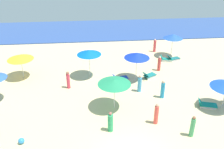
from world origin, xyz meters
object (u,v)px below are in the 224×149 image
object	(u,v)px
beachgoer_7	(159,64)
umbrella_6	(20,57)
lounge_chair_3_1	(207,104)
lounge_chair_5_0	(173,58)
beachgoer_5	(140,84)
umbrella_5	(173,36)
beach_ball_1	(21,141)
umbrella_1	(137,55)
beach_ball_0	(92,53)
lounge_chair_5_1	(166,59)
beachgoer_3	(192,127)
lounge_chair_1_0	(149,75)
lounge_chair_1_1	(120,78)
beachgoer_0	(163,89)
beachgoer_2	(156,114)
beachgoer_6	(110,122)
umbrella_4	(114,82)
umbrella_0	(89,52)
beachgoer_4	(155,46)
beachgoer_1	(68,80)

from	to	relation	value
beachgoer_7	umbrella_6	bearing A→B (deg)	-86.06
lounge_chair_3_1	lounge_chair_5_0	bearing A→B (deg)	15.52
beachgoer_5	beachgoer_7	world-z (taller)	beachgoer_5
umbrella_5	beach_ball_1	distance (m)	18.73
umbrella_1	beach_ball_0	xyz separation A→B (m)	(-4.01, 6.46, -2.35)
lounge_chair_5_1	beachgoer_3	size ratio (longest dim) A/B	0.89
lounge_chair_1_0	umbrella_6	distance (m)	12.09
umbrella_6	beachgoer_3	distance (m)	15.98
lounge_chair_1_1	umbrella_6	world-z (taller)	umbrella_6
lounge_chair_5_1	beachgoer_3	bearing A→B (deg)	-173.37
beachgoer_0	beachgoer_2	size ratio (longest dim) A/B	0.99
beachgoer_6	umbrella_1	bearing A→B (deg)	134.90
umbrella_1	lounge_chair_5_1	xyz separation A→B (m)	(4.00, 3.82, -2.23)
umbrella_4	beach_ball_1	xyz separation A→B (m)	(-6.27, -3.31, -2.12)
umbrella_6	beachgoer_3	xyz separation A→B (m)	(12.85, -9.39, -1.33)
beachgoer_6	beach_ball_1	bearing A→B (deg)	-104.95
beach_ball_0	lounge_chair_3_1	bearing A→B (deg)	-52.42
umbrella_0	lounge_chair_1_1	distance (m)	3.73
umbrella_4	beachgoer_6	bearing A→B (deg)	-101.32
lounge_chair_3_1	umbrella_5	bearing A→B (deg)	15.15
umbrella_6	beach_ball_0	bearing A→B (deg)	37.39
umbrella_0	lounge_chair_3_1	distance (m)	10.98
lounge_chair_3_1	beachgoer_0	xyz separation A→B (m)	(-3.10, 1.64, 0.56)
umbrella_5	beach_ball_1	xyz separation A→B (m)	(-13.66, -12.62, -2.21)
lounge_chair_1_0	umbrella_6	world-z (taller)	umbrella_6
beachgoer_2	beachgoer_4	distance (m)	13.43
beachgoer_4	beachgoer_6	world-z (taller)	beachgoer_4
lounge_chair_1_1	umbrella_4	bearing A→B (deg)	154.79
umbrella_0	beachgoer_6	bearing A→B (deg)	-80.99
umbrella_0	beachgoer_0	bearing A→B (deg)	-35.87
lounge_chair_1_1	beachgoer_4	world-z (taller)	beachgoer_4
umbrella_4	beachgoer_5	distance (m)	3.65
umbrella_4	umbrella_6	size ratio (longest dim) A/B	1.05
beachgoer_7	beach_ball_1	size ratio (longest dim) A/B	3.96
beachgoer_6	beach_ball_1	size ratio (longest dim) A/B	3.93
beachgoer_0	beachgoer_4	world-z (taller)	beachgoer_0
lounge_chair_3_1	umbrella_4	bearing A→B (deg)	102.02
lounge_chair_5_0	beach_ball_1	distance (m)	17.84
umbrella_0	umbrella_4	world-z (taller)	umbrella_0
umbrella_5	beachgoer_1	bearing A→B (deg)	-151.86
lounge_chair_5_1	umbrella_1	bearing A→B (deg)	148.68
umbrella_0	beachgoer_2	world-z (taller)	umbrella_0
lounge_chair_3_1	beachgoer_3	xyz separation A→B (m)	(-2.44, -3.09, 0.53)
beachgoer_6	beachgoer_7	distance (m)	10.31
umbrella_0	umbrella_6	xyz separation A→B (m)	(-6.32, 0.42, -0.44)
lounge_chair_5_1	beachgoer_4	xyz separation A→B (m)	(-0.59, 2.77, 0.49)
umbrella_4	beachgoer_1	world-z (taller)	umbrella_4
umbrella_0	beachgoer_4	size ratio (longest dim) A/B	1.75
beachgoer_4	beachgoer_7	world-z (taller)	beachgoer_4
lounge_chair_5_1	beachgoer_6	size ratio (longest dim) A/B	0.92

